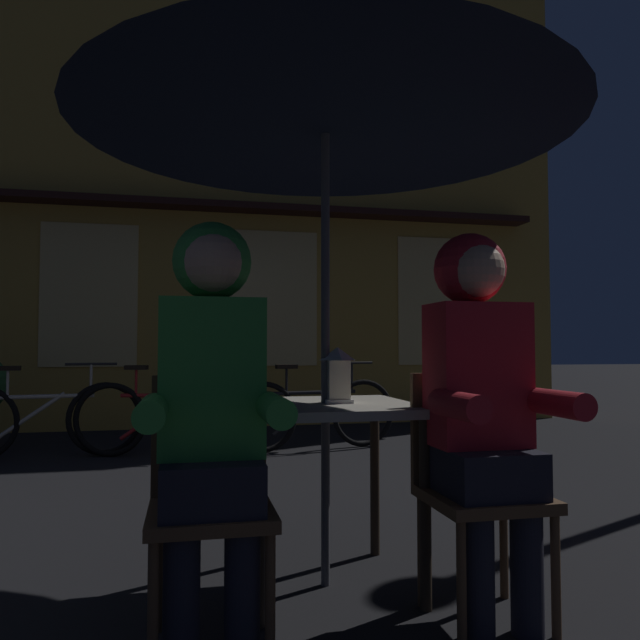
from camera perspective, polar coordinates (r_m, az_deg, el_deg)
name	(u,v)px	position (r m, az deg, el deg)	size (l,w,h in m)	color
ground_plane	(325,585)	(2.69, 0.52, -23.71)	(60.00, 60.00, 0.00)	black
cafe_table	(325,428)	(2.53, 0.51, -10.11)	(0.72, 0.72, 0.74)	#B2AD9E
patio_umbrella	(325,91)	(2.74, 0.50, 20.82)	(2.10, 2.10, 2.31)	#4C4C51
lantern	(337,373)	(2.52, 1.66, -5.06)	(0.11, 0.11, 0.23)	white
chair_left	(210,490)	(2.14, -10.29, -15.52)	(0.40, 0.40, 0.87)	#513823
chair_right	(474,477)	(2.37, 14.35, -14.17)	(0.40, 0.40, 0.87)	#513823
person_left_hooded	(212,384)	(2.03, -10.14, -6.00)	(0.45, 0.56, 1.40)	black
person_right_hooded	(480,381)	(2.28, 14.89, -5.59)	(0.45, 0.56, 1.40)	black
shopfront_building	(186,183)	(8.13, -12.52, 12.52)	(10.00, 0.93, 6.20)	gold
bicycle_second	(43,419)	(5.89, -24.68, -8.48)	(1.67, 0.28, 0.84)	black
bicycle_third	(167,417)	(5.65, -14.20, -8.90)	(1.66, 0.36, 0.84)	black
bicycle_fourth	(314,413)	(5.84, -0.52, -8.78)	(1.67, 0.30, 0.84)	black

